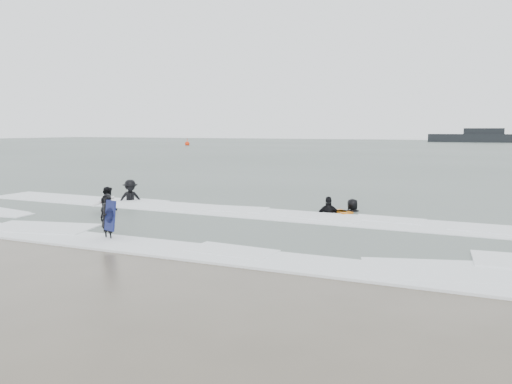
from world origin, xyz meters
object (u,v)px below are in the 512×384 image
at_px(surfer_breaker, 131,202).
at_px(surfer_right_near, 329,214).
at_px(surfer_centre, 108,240).
at_px(surfer_wading, 109,215).
at_px(vessel_horizon, 483,137).
at_px(surfer_right_far, 352,213).
at_px(buoy, 187,144).

relative_size(surfer_breaker, surfer_right_near, 1.03).
bearing_deg(surfer_centre, surfer_right_near, 66.16).
xyz_separation_m(surfer_wading, vessel_horizon, (14.11, 131.05, 1.40)).
height_order(surfer_wading, surfer_right_far, surfer_right_far).
bearing_deg(surfer_breaker, surfer_right_near, -45.54).
bearing_deg(surfer_centre, surfer_wading, 139.82).
relative_size(surfer_wading, buoy, 1.06).
bearing_deg(surfer_centre, buoy, 130.08).
xyz_separation_m(surfer_centre, surfer_wading, (-3.10, 3.66, 0.00)).
distance_m(surfer_wading, vessel_horizon, 131.81).
xyz_separation_m(surfer_right_far, buoy, (-53.28, 71.65, 0.42)).
distance_m(surfer_right_near, vessel_horizon, 127.11).
bearing_deg(buoy, surfer_right_far, -53.37).
bearing_deg(surfer_right_near, surfer_right_far, -161.24).
relative_size(surfer_centre, surfer_right_far, 0.86).
height_order(surfer_wading, surfer_breaker, surfer_breaker).
relative_size(surfer_right_far, buoy, 1.07).
distance_m(buoy, vessel_horizon, 79.94).
relative_size(surfer_wading, vessel_horizon, 0.06).
height_order(surfer_breaker, surfer_right_far, surfer_breaker).
bearing_deg(surfer_wading, buoy, -19.73).
relative_size(surfer_centre, surfer_wading, 0.87).
bearing_deg(surfer_breaker, buoy, 70.80).
distance_m(surfer_breaker, vessel_horizon, 128.61).
distance_m(surfer_wading, surfer_right_far, 10.21).
distance_m(surfer_right_near, surfer_right_far, 1.09).
distance_m(surfer_wading, surfer_breaker, 3.76).
xyz_separation_m(surfer_wading, surfer_breaker, (-1.58, 3.41, 0.00)).
bearing_deg(surfer_breaker, vessel_horizon, 33.49).
relative_size(surfer_wading, surfer_right_far, 1.00).
relative_size(buoy, vessel_horizon, 0.06).
bearing_deg(surfer_right_near, buoy, -75.85).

